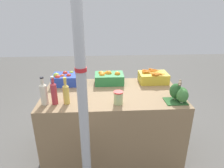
# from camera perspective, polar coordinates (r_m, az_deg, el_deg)

# --- Properties ---
(ground_plane) EXTENTS (10.00, 10.00, 0.00)m
(ground_plane) POSITION_cam_1_polar(r_m,az_deg,el_deg) (2.76, -0.00, -18.29)
(ground_plane) COLOR #605E59
(market_table) EXTENTS (1.57, 0.88, 0.84)m
(market_table) POSITION_cam_1_polar(r_m,az_deg,el_deg) (2.51, -0.00, -11.02)
(market_table) COLOR #937551
(market_table) RESTS_ON ground_plane
(support_pole) EXTENTS (0.09, 0.09, 2.44)m
(support_pole) POSITION_cam_1_polar(r_m,az_deg,el_deg) (1.54, -8.67, -0.10)
(support_pole) COLOR #B7BABF
(support_pole) RESTS_ON ground_plane
(apple_crate) EXTENTS (0.36, 0.26, 0.16)m
(apple_crate) POSITION_cam_1_polar(r_m,az_deg,el_deg) (2.57, -12.61, 1.55)
(apple_crate) COLOR #2847B7
(apple_crate) RESTS_ON market_table
(orange_crate) EXTENTS (0.36, 0.26, 0.16)m
(orange_crate) POSITION_cam_1_polar(r_m,az_deg,el_deg) (2.54, -1.03, 1.89)
(orange_crate) COLOR #2D8442
(orange_crate) RESTS_ON market_table
(carrot_crate) EXTENTS (0.36, 0.27, 0.16)m
(carrot_crate) POSITION_cam_1_polar(r_m,az_deg,el_deg) (2.62, 11.70, 1.97)
(carrot_crate) COLOR gold
(carrot_crate) RESTS_ON market_table
(broccoli_pile) EXTENTS (0.23, 0.21, 0.18)m
(broccoli_pile) POSITION_cam_1_polar(r_m,az_deg,el_deg) (2.18, 18.68, -2.59)
(broccoli_pile) COLOR #2D602D
(broccoli_pile) RESTS_ON market_table
(juice_bottle_cloudy) EXTENTS (0.07, 0.07, 0.29)m
(juice_bottle_cloudy) POSITION_cam_1_polar(r_m,az_deg,el_deg) (2.10, -18.92, -2.45)
(juice_bottle_cloudy) COLOR beige
(juice_bottle_cloudy) RESTS_ON market_table
(juice_bottle_ruby) EXTENTS (0.06, 0.06, 0.30)m
(juice_bottle_ruby) POSITION_cam_1_polar(r_m,az_deg,el_deg) (2.08, -16.24, -2.35)
(juice_bottle_ruby) COLOR #B2333D
(juice_bottle_ruby) RESTS_ON market_table
(juice_bottle_golden) EXTENTS (0.06, 0.06, 0.28)m
(juice_bottle_golden) POSITION_cam_1_polar(r_m,az_deg,el_deg) (2.06, -13.00, -2.54)
(juice_bottle_golden) COLOR gold
(juice_bottle_golden) RESTS_ON market_table
(pickle_jar) EXTENTS (0.10, 0.10, 0.13)m
(pickle_jar) POSITION_cam_1_polar(r_m,az_deg,el_deg) (2.02, 1.81, -3.91)
(pickle_jar) COLOR #B2C684
(pickle_jar) RESTS_ON market_table
(sparrow_bird) EXTENTS (0.07, 0.13, 0.05)m
(sparrow_bird) POSITION_cam_1_polar(r_m,az_deg,el_deg) (2.12, 18.85, 0.25)
(sparrow_bird) COLOR #4C3D2D
(sparrow_bird) RESTS_ON broccoli_pile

